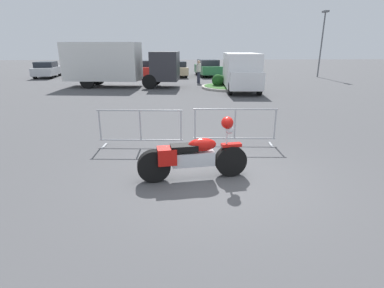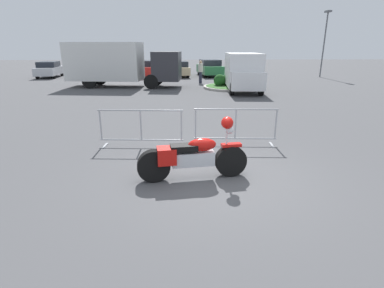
# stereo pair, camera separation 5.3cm
# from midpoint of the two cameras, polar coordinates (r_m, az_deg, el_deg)

# --- Properties ---
(ground_plane) EXTENTS (120.00, 120.00, 0.00)m
(ground_plane) POSITION_cam_midpoint_polar(r_m,az_deg,el_deg) (6.52, 4.63, -6.64)
(ground_plane) COLOR #4C4C4F
(motorcycle) EXTENTS (2.37, 0.51, 1.34)m
(motorcycle) POSITION_cam_midpoint_polar(r_m,az_deg,el_deg) (6.34, -0.02, -2.33)
(motorcycle) COLOR black
(motorcycle) RESTS_ON ground
(crowd_barrier_near) EXTENTS (2.36, 0.61, 1.07)m
(crowd_barrier_near) POSITION_cam_midpoint_polar(r_m,az_deg,el_deg) (8.50, -9.97, 3.05)
(crowd_barrier_near) COLOR #9EA0A5
(crowd_barrier_near) RESTS_ON ground
(crowd_barrier_far) EXTENTS (2.36, 0.61, 1.07)m
(crowd_barrier_far) POSITION_cam_midpoint_polar(r_m,az_deg,el_deg) (8.61, 7.98, 3.35)
(crowd_barrier_far) COLOR #9EA0A5
(crowd_barrier_far) RESTS_ON ground
(box_truck) EXTENTS (7.91, 3.15, 2.98)m
(box_truck) POSITION_cam_midpoint_polar(r_m,az_deg,el_deg) (21.93, -14.37, 14.74)
(box_truck) COLOR silver
(box_truck) RESTS_ON ground
(delivery_van) EXTENTS (2.37, 5.15, 2.31)m
(delivery_van) POSITION_cam_midpoint_polar(r_m,az_deg,el_deg) (19.67, 9.32, 13.57)
(delivery_van) COLOR white
(delivery_van) RESTS_ON ground
(parked_car_silver) EXTENTS (2.07, 4.27, 1.40)m
(parked_car_silver) POSITION_cam_midpoint_polar(r_m,az_deg,el_deg) (31.08, -25.96, 12.65)
(parked_car_silver) COLOR #B7BABF
(parked_car_silver) RESTS_ON ground
(parked_car_white) EXTENTS (2.16, 4.45, 1.46)m
(parked_car_white) POSITION_cam_midpoint_polar(r_m,az_deg,el_deg) (30.61, -20.34, 13.33)
(parked_car_white) COLOR white
(parked_car_white) RESTS_ON ground
(parked_car_black) EXTENTS (2.23, 4.59, 1.51)m
(parked_car_black) POSITION_cam_midpoint_polar(r_m,az_deg,el_deg) (29.37, -14.96, 13.71)
(parked_car_black) COLOR black
(parked_car_black) RESTS_ON ground
(parked_car_red) EXTENTS (2.19, 4.52, 1.48)m
(parked_car_red) POSITION_cam_midpoint_polar(r_m,az_deg,el_deg) (28.80, -9.07, 13.99)
(parked_car_red) COLOR #B21E19
(parked_car_red) RESTS_ON ground
(parked_car_tan) EXTENTS (2.07, 4.26, 1.40)m
(parked_car_tan) POSITION_cam_midpoint_polar(r_m,az_deg,el_deg) (28.93, -3.00, 14.11)
(parked_car_tan) COLOR tan
(parked_car_tan) RESTS_ON ground
(parked_car_green) EXTENTS (2.26, 4.65, 1.53)m
(parked_car_green) POSITION_cam_midpoint_polar(r_m,az_deg,el_deg) (29.32, 2.97, 14.29)
(parked_car_green) COLOR #236B38
(parked_car_green) RESTS_ON ground
(pedestrian) EXTENTS (0.38, 0.38, 1.69)m
(pedestrian) POSITION_cam_midpoint_polar(r_m,az_deg,el_deg) (23.62, 1.21, 13.74)
(pedestrian) COLOR #262838
(pedestrian) RESTS_ON ground
(planter_island) EXTENTS (4.09, 4.09, 1.16)m
(planter_island) POSITION_cam_midpoint_polar(r_m,az_deg,el_deg) (20.98, 7.39, 11.51)
(planter_island) COLOR #ADA89E
(planter_island) RESTS_ON ground
(street_lamp) EXTENTS (0.36, 0.70, 5.68)m
(street_lamp) POSITION_cam_midpoint_polar(r_m,az_deg,el_deg) (30.67, 23.58, 18.56)
(street_lamp) COLOR #595B60
(street_lamp) RESTS_ON ground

